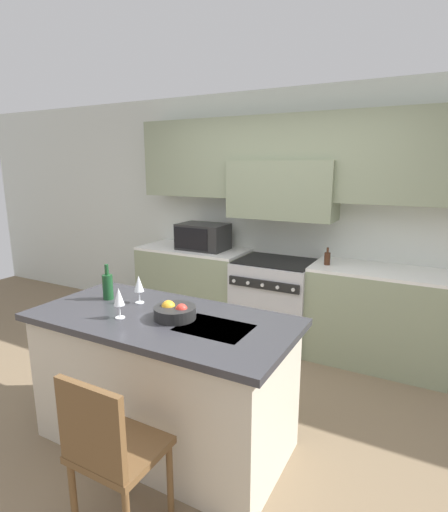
% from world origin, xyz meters
% --- Properties ---
extents(ground_plane, '(10.00, 10.00, 0.00)m').
position_xyz_m(ground_plane, '(0.00, 0.00, 0.00)').
color(ground_plane, '#7A664C').
extents(back_cabinetry, '(10.00, 0.46, 2.70)m').
position_xyz_m(back_cabinetry, '(0.00, 1.88, 1.59)').
color(back_cabinetry, silver).
rests_on(back_cabinetry, ground_plane).
extents(back_counter, '(3.39, 0.62, 0.95)m').
position_xyz_m(back_counter, '(0.00, 1.63, 0.47)').
color(back_counter, gray).
rests_on(back_counter, ground_plane).
extents(range_stove, '(0.82, 0.70, 0.92)m').
position_xyz_m(range_stove, '(-0.00, 1.60, 0.46)').
color(range_stove, '#B7B7BC').
rests_on(range_stove, ground_plane).
extents(microwave, '(0.56, 0.39, 0.30)m').
position_xyz_m(microwave, '(-0.91, 1.62, 1.10)').
color(microwave, black).
rests_on(microwave, back_counter).
extents(kitchen_island, '(1.78, 0.87, 0.93)m').
position_xyz_m(kitchen_island, '(-0.07, -0.29, 0.47)').
color(kitchen_island, beige).
rests_on(kitchen_island, ground_plane).
extents(island_chair, '(0.42, 0.40, 0.94)m').
position_xyz_m(island_chair, '(0.15, -1.04, 0.54)').
color(island_chair, brown).
rests_on(island_chair, ground_plane).
extents(wine_bottle, '(0.08, 0.08, 0.27)m').
position_xyz_m(wine_bottle, '(-0.63, -0.20, 1.03)').
color(wine_bottle, '#194723').
rests_on(wine_bottle, kitchen_island).
extents(wine_glass_near, '(0.07, 0.07, 0.20)m').
position_xyz_m(wine_glass_near, '(-0.29, -0.44, 1.07)').
color(wine_glass_near, white).
rests_on(wine_glass_near, kitchen_island).
extents(wine_glass_far, '(0.07, 0.07, 0.20)m').
position_xyz_m(wine_glass_far, '(-0.37, -0.16, 1.07)').
color(wine_glass_far, white).
rests_on(wine_glass_far, kitchen_island).
extents(fruit_bowl, '(0.27, 0.27, 0.11)m').
position_xyz_m(fruit_bowl, '(0.02, -0.28, 0.98)').
color(fruit_bowl, black).
rests_on(fruit_bowl, kitchen_island).
extents(oil_bottle_on_counter, '(0.06, 0.06, 0.17)m').
position_xyz_m(oil_bottle_on_counter, '(0.55, 1.56, 1.01)').
color(oil_bottle_on_counter, '#422314').
rests_on(oil_bottle_on_counter, back_counter).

